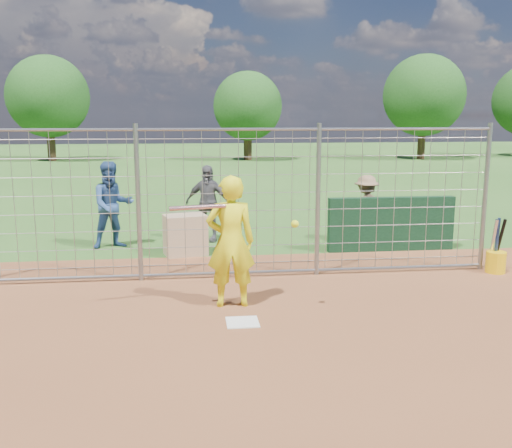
{
  "coord_description": "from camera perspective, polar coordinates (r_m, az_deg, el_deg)",
  "views": [
    {
      "loc": [
        -0.67,
        -7.38,
        2.72
      ],
      "look_at": [
        0.3,
        0.8,
        1.15
      ],
      "focal_mm": 40.0,
      "sensor_mm": 36.0,
      "label": 1
    }
  ],
  "objects": [
    {
      "name": "ground",
      "position": [
        7.89,
        -1.5,
        -9.37
      ],
      "size": [
        100.0,
        100.0,
        0.0
      ],
      "primitive_type": "plane",
      "color": "#2D591E",
      "rests_on": "ground"
    },
    {
      "name": "infield_dirt",
      "position": [
        5.2,
        1.74,
        -20.71
      ],
      "size": [
        18.0,
        18.0,
        0.0
      ],
      "primitive_type": "plane",
      "color": "brown",
      "rests_on": "ground"
    },
    {
      "name": "bystander_b",
      "position": [
        12.48,
        -4.89,
        2.08
      ],
      "size": [
        1.06,
        0.71,
        1.68
      ],
      "primitive_type": "imported",
      "rotation": [
        0.0,
        0.0,
        -0.34
      ],
      "color": "#525156",
      "rests_on": "ground"
    },
    {
      "name": "tree_line",
      "position": [
        35.73,
        -0.65,
        12.38
      ],
      "size": [
        44.66,
        6.72,
        6.48
      ],
      "color": "#3F2B19",
      "rests_on": "ground"
    },
    {
      "name": "bystander_a",
      "position": [
        12.14,
        -14.16,
        1.84
      ],
      "size": [
        1.05,
        0.93,
        1.8
      ],
      "primitive_type": "imported",
      "rotation": [
        0.0,
        0.0,
        0.33
      ],
      "color": "navy",
      "rests_on": "ground"
    },
    {
      "name": "equipment_in_play",
      "position": [
        7.78,
        -3.32,
        1.29
      ],
      "size": [
        1.74,
        0.45,
        0.3
      ],
      "color": "silver",
      "rests_on": "ground"
    },
    {
      "name": "bucket_with_bats",
      "position": [
        10.86,
        22.86,
        -3.25
      ],
      "size": [
        0.34,
        0.36,
        0.98
      ],
      "color": "yellow",
      "rests_on": "ground"
    },
    {
      "name": "home_plate",
      "position": [
        7.7,
        -1.36,
        -9.81
      ],
      "size": [
        0.43,
        0.43,
        0.02
      ],
      "primitive_type": "cube",
      "color": "silver",
      "rests_on": "ground"
    },
    {
      "name": "bystander_c",
      "position": [
        12.6,
        10.94,
        1.51
      ],
      "size": [
        1.06,
        0.79,
        1.46
      ],
      "primitive_type": "imported",
      "rotation": [
        0.0,
        0.0,
        3.43
      ],
      "color": "#87664A",
      "rests_on": "ground"
    },
    {
      "name": "equipment_bin",
      "position": [
        11.35,
        -7.09,
        -1.09
      ],
      "size": [
        0.9,
        0.72,
        0.8
      ],
      "primitive_type": "cube",
      "rotation": [
        0.0,
        0.0,
        0.23
      ],
      "color": "tan",
      "rests_on": "ground"
    },
    {
      "name": "dugout_wall",
      "position": [
        11.91,
        13.35,
        -0.01
      ],
      "size": [
        2.6,
        0.2,
        1.1
      ],
      "primitive_type": "cube",
      "color": "#11381E",
      "rests_on": "ground"
    },
    {
      "name": "batter",
      "position": [
        8.13,
        -2.55,
        -1.78
      ],
      "size": [
        0.7,
        0.46,
        1.91
      ],
      "primitive_type": "imported",
      "rotation": [
        0.0,
        0.0,
        3.15
      ],
      "color": "yellow",
      "rests_on": "ground"
    },
    {
      "name": "backstop_fence",
      "position": [
        9.52,
        -2.64,
        1.95
      ],
      "size": [
        9.08,
        0.08,
        2.6
      ],
      "color": "gray",
      "rests_on": "ground"
    }
  ]
}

